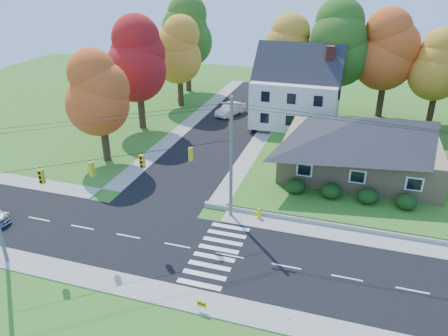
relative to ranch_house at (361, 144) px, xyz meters
name	(u,v)px	position (x,y,z in m)	size (l,w,h in m)	color
ground	(230,256)	(-8.00, -16.00, -3.27)	(120.00, 120.00, 0.00)	#3D7923
road_main	(230,256)	(-8.00, -16.00, -3.26)	(90.00, 8.00, 0.02)	black
road_cross	(229,125)	(-16.00, 10.00, -3.25)	(8.00, 44.00, 0.02)	black
sidewalk_north	(248,219)	(-8.00, -11.00, -3.23)	(90.00, 2.00, 0.08)	#9C9A90
sidewalk_south	(206,303)	(-8.00, -21.00, -3.23)	(90.00, 2.00, 0.08)	#9C9A90
lawn	(409,159)	(5.00, 5.00, -3.02)	(30.00, 30.00, 0.50)	#3D7923
ranch_house	(361,144)	(0.00, 0.00, 0.00)	(14.60, 10.60, 5.40)	tan
colonial_house	(297,91)	(-7.96, 12.00, 1.32)	(10.40, 8.40, 9.60)	silver
hedge_row	(349,193)	(-0.50, -6.20, -2.13)	(10.70, 1.70, 1.27)	#163A10
traffic_infrastructure	(234,182)	(-8.15, -14.65, 1.88)	(38.10, 10.66, 10.00)	#666059
tree_lot_0	(291,50)	(-10.00, 18.00, 5.04)	(6.72, 6.72, 12.51)	#3F2A19
tree_lot_1	(338,43)	(-4.00, 17.00, 6.35)	(7.84, 7.84, 14.60)	#3F2A19
tree_lot_2	(388,50)	(2.00, 18.00, 5.70)	(7.28, 7.28, 13.56)	#3F2A19
tree_lot_3	(440,65)	(8.00, 17.00, 4.39)	(6.16, 6.16, 11.47)	#3F2A19
tree_west_0	(99,93)	(-25.00, -4.00, 3.89)	(6.16, 6.16, 11.47)	#3F2A19
tree_west_1	(137,59)	(-26.00, 6.00, 5.20)	(7.28, 7.28, 13.56)	#3F2A19
tree_west_2	(179,50)	(-25.00, 16.00, 4.54)	(6.72, 6.72, 12.51)	#3F2A19
tree_west_3	(187,32)	(-27.00, 24.00, 5.85)	(7.84, 7.84, 14.60)	#3F2A19
white_car	(231,109)	(-16.94, 13.95, -2.43)	(1.72, 4.92, 1.62)	silver
fire_hydrant	(259,214)	(-7.21, -10.53, -2.83)	(0.52, 0.40, 0.91)	yellow
yard_sign	(202,304)	(-8.02, -21.68, -2.71)	(0.63, 0.11, 0.79)	black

